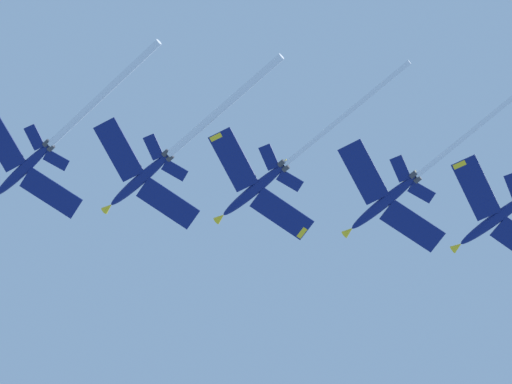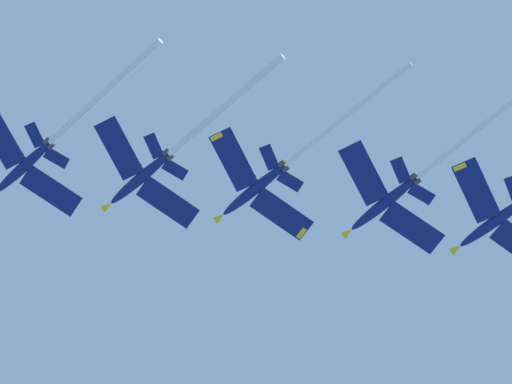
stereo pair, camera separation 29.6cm
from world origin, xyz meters
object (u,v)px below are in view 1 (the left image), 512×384
Objects in this scene: jet_second at (169,155)px; jet_fourth at (403,187)px; jet_lead at (49,145)px; jet_third at (272,175)px.

jet_second is 0.99× the size of jet_fourth.
jet_lead is 1.01× the size of jet_fourth.
jet_lead is 1.00× the size of jet_third.
jet_second is (17.01, 5.21, -2.11)m from jet_lead.
jet_third reaches higher than jet_fourth.
jet_second is 15.26m from jet_third.
jet_third is (30.88, 11.42, -3.44)m from jet_lead.
jet_fourth is (17.56, 5.61, -2.73)m from jet_third.
jet_third is (13.87, 6.21, -1.34)m from jet_second.
jet_fourth is at bearing 19.37° from jet_lead.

